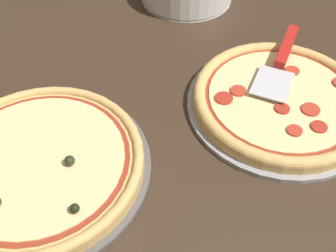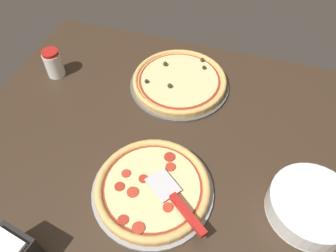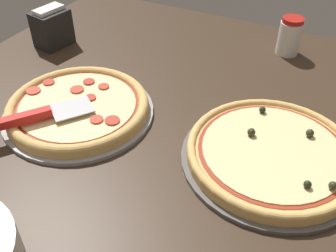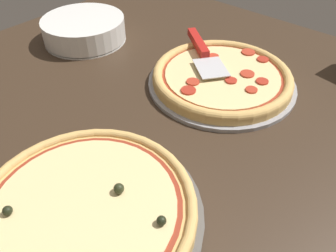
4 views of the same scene
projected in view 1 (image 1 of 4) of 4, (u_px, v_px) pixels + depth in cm
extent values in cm
cube|color=#38281C|center=(209.00, 125.00, 79.28)|extent=(143.70, 121.49, 3.60)
cylinder|color=#939399|center=(278.00, 105.00, 79.84)|extent=(37.31, 37.31, 1.00)
cylinder|color=#DBAD60|center=(280.00, 100.00, 78.82)|extent=(35.07, 35.07, 1.74)
torus|color=#DBAD60|center=(281.00, 97.00, 78.17)|extent=(35.07, 35.07, 2.47)
cylinder|color=maroon|center=(281.00, 97.00, 78.11)|extent=(30.48, 30.48, 0.15)
cylinder|color=beige|center=(281.00, 96.00, 78.02)|extent=(28.76, 28.76, 0.40)
cylinder|color=#B73823|center=(238.00, 91.00, 78.54)|extent=(3.19, 3.19, 0.40)
cylinder|color=#AD2D1E|center=(282.00, 109.00, 75.19)|extent=(2.89, 2.89, 0.40)
cylinder|color=#B73823|center=(292.00, 71.00, 82.69)|extent=(2.99, 2.99, 0.40)
cylinder|color=#AD2D1E|center=(224.00, 98.00, 77.12)|extent=(3.56, 3.56, 0.40)
cylinder|color=#B73823|center=(311.00, 109.00, 75.04)|extent=(3.54, 3.54, 0.40)
cylinder|color=#AD2D1E|center=(319.00, 127.00, 72.05)|extent=(3.02, 3.02, 0.40)
cylinder|color=#B73823|center=(295.00, 131.00, 71.44)|extent=(2.84, 2.84, 0.40)
cylinder|color=#565451|center=(41.00, 169.00, 69.17)|extent=(39.11, 39.11, 1.00)
cylinder|color=#DBAD60|center=(39.00, 164.00, 68.06)|extent=(36.76, 36.76, 1.98)
torus|color=#DBAD60|center=(37.00, 161.00, 67.33)|extent=(36.76, 36.76, 1.84)
cylinder|color=maroon|center=(37.00, 160.00, 67.28)|extent=(31.95, 31.95, 0.15)
cylinder|color=beige|center=(37.00, 160.00, 67.18)|extent=(30.15, 30.15, 0.40)
sphere|color=#282D19|center=(70.00, 161.00, 65.71)|extent=(1.79, 1.79, 1.79)
sphere|color=black|center=(75.00, 208.00, 59.78)|extent=(1.55, 1.55, 1.55)
cube|color=silver|center=(272.00, 83.00, 78.92)|extent=(11.91, 11.46, 0.24)
cube|color=red|center=(287.00, 47.00, 85.61)|extent=(12.91, 10.47, 2.00)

